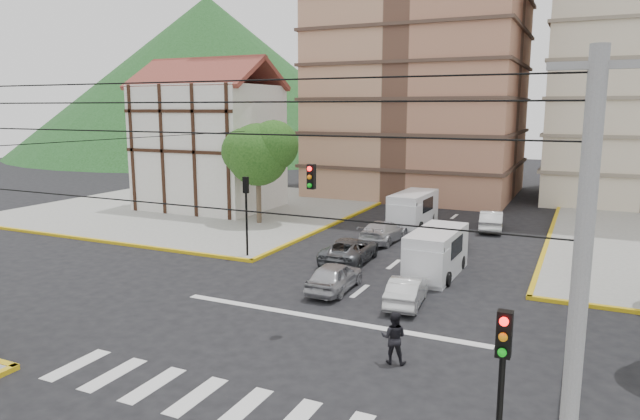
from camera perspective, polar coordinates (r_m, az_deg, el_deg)
The scene contains 21 objects.
ground at distance 21.99m, azimuth -0.82°, elevation -11.82°, with size 160.00×160.00×0.00m, color black.
sidewalk_nw at distance 48.72m, azimuth -11.71°, elevation 0.33°, with size 26.00×26.00×0.15m, color gray.
crosswalk_stripes at distance 17.32m, azimuth -10.04°, elevation -18.39°, with size 12.00×2.40×0.01m, color silver.
stop_line at distance 23.00m, azimuth 0.51°, elevation -10.80°, with size 13.00×0.40×0.01m, color silver.
tudor_building at distance 47.53m, azimuth -10.97°, elevation 6.40°, with size 10.80×8.05×12.23m.
distant_hill at distance 109.20m, azimuth -10.99°, elevation 13.03°, with size 70.00×70.00×28.00m, color #1A4517.
park_fence at distance 24.26m, azimuth 24.13°, elevation -10.60°, with size 0.10×22.50×1.66m, color black, non-canonical shape.
tree_tudor at distance 40.28m, azimuth -6.10°, elevation 5.83°, with size 5.39×4.40×7.43m.
traffic_light_se at distance 11.76m, azimuth 17.67°, elevation -16.20°, with size 0.28×0.22×4.40m.
traffic_light_nw at distance 31.45m, azimuth -7.39°, elevation 0.72°, with size 0.28×0.22×4.40m.
traffic_light_hanging at distance 18.73m, azimuth -3.60°, elevation 2.99°, with size 18.00×9.12×0.92m.
utility_pole_se at distance 9.94m, azimuth 24.23°, elevation -11.22°, with size 1.40×0.28×9.00m.
van_right_lane at distance 28.75m, azimuth 11.42°, elevation -4.37°, with size 2.16×5.15×2.30m.
van_left_lane at distance 40.26m, azimuth 9.17°, elevation -0.06°, with size 2.31×5.42×2.41m.
car_silver_front_left at distance 26.12m, azimuth 1.45°, elevation -6.65°, with size 1.60×3.98×1.36m, color #A8A8AD.
car_white_front_right at distance 24.64m, azimuth 8.70°, elevation -7.96°, with size 1.31×3.75×1.23m, color silver.
car_grey_mid_left at distance 30.95m, azimuth 3.00°, elevation -3.99°, with size 2.21×4.80×1.33m, color #575A5E.
car_silver_rear_left at distance 35.65m, azimuth 6.37°, elevation -2.14°, with size 1.87×4.60×1.34m, color silver.
car_darkgrey_mid_right at distance 34.61m, azimuth 13.23°, elevation -2.80°, with size 1.48×3.68×1.25m, color #28282A.
car_white_rear_right at distance 40.44m, azimuth 16.77°, elevation -1.01°, with size 1.46×4.19×1.38m, color silver.
pedestrian_crosswalk at distance 19.15m, azimuth 7.38°, elevation -12.53°, with size 0.85×0.66×1.75m, color black.
Camera 1 is at (8.96, -18.32, 8.25)m, focal length 32.00 mm.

